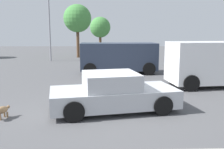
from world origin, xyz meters
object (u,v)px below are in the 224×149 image
object	(u,v)px
suv_dark	(118,57)
dog	(1,110)
van_white	(220,62)
sedan_foreground	(113,93)
light_post_near	(49,12)

from	to	relation	value
suv_dark	dog	bearing A→B (deg)	62.85
van_white	suv_dark	distance (m)	6.33
sedan_foreground	dog	bearing A→B (deg)	-177.84
suv_dark	light_post_near	world-z (taller)	light_post_near
sedan_foreground	suv_dark	distance (m)	7.92
dog	light_post_near	distance (m)	16.51
sedan_foreground	van_white	world-z (taller)	van_white
dog	suv_dark	bearing A→B (deg)	-179.49
sedan_foreground	van_white	size ratio (longest dim) A/B	0.86
light_post_near	suv_dark	bearing A→B (deg)	-50.43
suv_dark	light_post_near	distance (m)	9.88
dog	light_post_near	xyz separation A→B (m)	(-1.84, 15.86, 4.18)
suv_dark	light_post_near	xyz separation A→B (m)	(-5.92, 7.16, 3.38)
van_white	light_post_near	bearing A→B (deg)	-52.05
van_white	light_post_near	size ratio (longest dim) A/B	0.79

